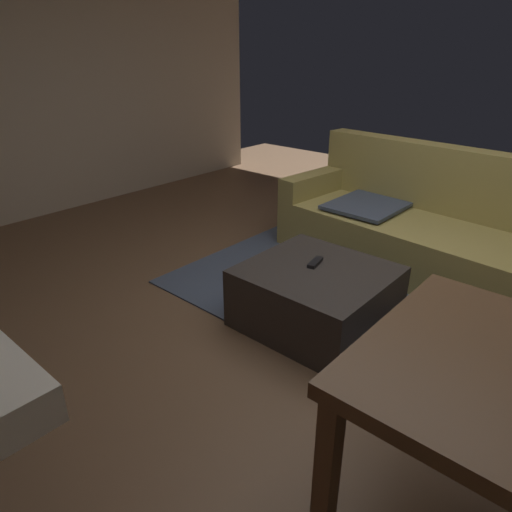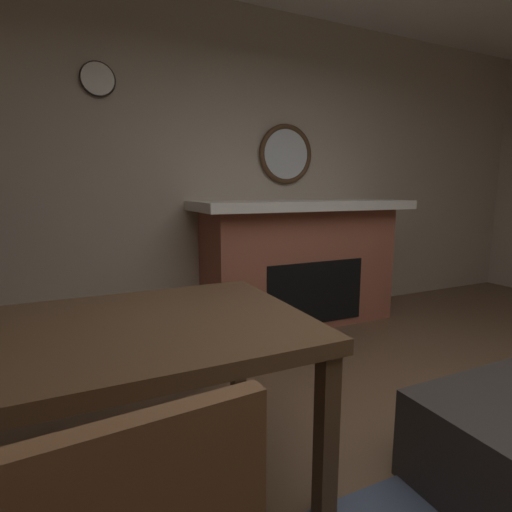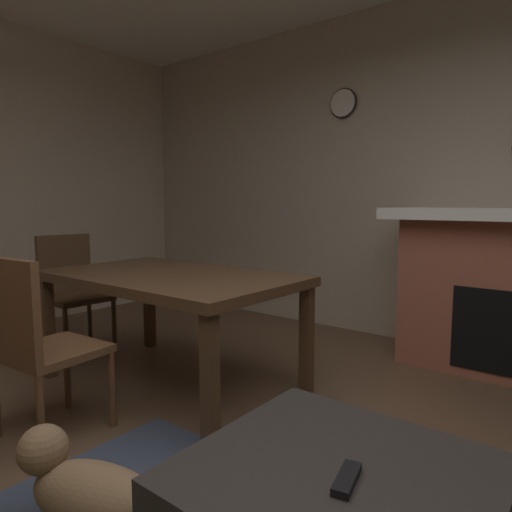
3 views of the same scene
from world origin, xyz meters
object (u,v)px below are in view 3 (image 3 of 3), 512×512
(dining_table, at_px, (170,285))
(wall_clock, at_px, (343,103))
(small_dog, at_px, (89,491))
(dining_chair_north, at_px, (35,338))
(tv_remote, at_px, (347,479))
(dining_chair_east, at_px, (71,285))

(dining_table, height_order, wall_clock, wall_clock)
(small_dog, bearing_deg, dining_chair_north, -15.58)
(tv_remote, distance_m, dining_chair_north, 1.67)
(dining_chair_east, height_order, dining_chair_north, same)
(dining_chair_north, distance_m, wall_clock, 3.18)
(dining_chair_east, relative_size, wall_clock, 3.50)
(dining_chair_north, xyz_separation_m, small_dog, (-0.84, 0.23, -0.34))
(dining_table, relative_size, wall_clock, 6.21)
(small_dog, bearing_deg, wall_clock, -78.15)
(dining_chair_east, bearing_deg, dining_table, 179.73)
(tv_remote, height_order, dining_chair_north, dining_chair_north)
(tv_remote, bearing_deg, small_dog, 7.27)
(tv_remote, relative_size, dining_table, 0.10)
(tv_remote, relative_size, dining_chair_north, 0.17)
(wall_clock, bearing_deg, dining_chair_north, 85.67)
(dining_table, xyz_separation_m, small_dog, (-0.85, 1.12, -0.48))
(dining_table, xyz_separation_m, wall_clock, (-0.22, -1.89, 1.42))
(small_dog, relative_size, wall_clock, 2.34)
(wall_clock, bearing_deg, tv_remote, 118.33)
(dining_table, relative_size, dining_chair_north, 1.77)
(tv_remote, xyz_separation_m, dining_chair_north, (1.67, 0.07, 0.11))
(tv_remote, xyz_separation_m, wall_clock, (1.46, -2.70, 1.67))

